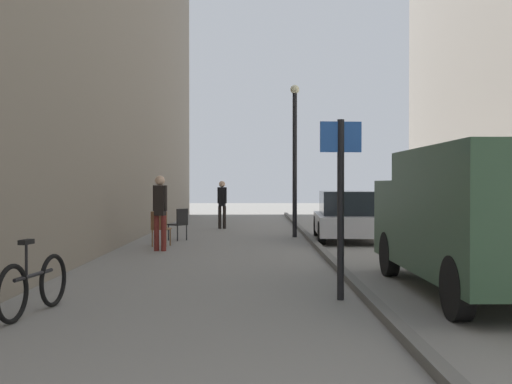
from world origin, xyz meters
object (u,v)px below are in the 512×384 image
object	(u,v)px
pedestrian_main_foreground	(160,207)
street_sign_post	(341,193)
delivery_van	(477,216)
lamp_post	(295,150)
parked_car	(347,216)
bicycle_leaning	(34,285)
cafe_chair_by_doorway	(180,222)
cafe_chair_near_window	(160,226)
pedestrian_mid_block	(222,201)

from	to	relation	value
pedestrian_main_foreground	street_sign_post	xyz separation A→B (m)	(3.61, -6.52, 0.46)
delivery_van	lamp_post	distance (m)	10.41
parked_car	bicycle_leaning	xyz separation A→B (m)	(-5.54, -10.52, -0.33)
cafe_chair_by_doorway	cafe_chair_near_window	bearing A→B (deg)	-151.22
pedestrian_mid_block	lamp_post	world-z (taller)	lamp_post
delivery_van	bicycle_leaning	xyz separation A→B (m)	(-6.17, -1.46, -0.81)
parked_car	lamp_post	size ratio (longest dim) A/B	0.90
pedestrian_mid_block	street_sign_post	bearing A→B (deg)	109.91
cafe_chair_near_window	cafe_chair_by_doorway	bearing A→B (deg)	90.12
delivery_van	cafe_chair_by_doorway	bearing A→B (deg)	121.45
pedestrian_main_foreground	lamp_post	xyz separation A→B (m)	(3.60, 4.00, 1.64)
pedestrian_main_foreground	delivery_van	xyz separation A→B (m)	(5.72, -6.08, 0.11)
pedestrian_main_foreground	pedestrian_mid_block	world-z (taller)	pedestrian_main_foreground
delivery_van	parked_car	xyz separation A→B (m)	(-0.63, 9.06, -0.48)
pedestrian_mid_block	cafe_chair_near_window	xyz separation A→B (m)	(-1.29, -6.62, -0.48)
cafe_chair_by_doorway	street_sign_post	bearing A→B (deg)	-121.26
cafe_chair_by_doorway	pedestrian_mid_block	bearing A→B (deg)	26.92
bicycle_leaning	pedestrian_mid_block	bearing A→B (deg)	92.43
bicycle_leaning	parked_car	bearing A→B (deg)	70.58
pedestrian_mid_block	parked_car	size ratio (longest dim) A/B	0.41
pedestrian_mid_block	bicycle_leaning	distance (m)	15.33
bicycle_leaning	cafe_chair_near_window	world-z (taller)	bicycle_leaning
pedestrian_main_foreground	cafe_chair_by_doorway	xyz separation A→B (m)	(0.14, 2.84, -0.54)
delivery_van	cafe_chair_near_window	size ratio (longest dim) A/B	5.65
cafe_chair_near_window	cafe_chair_by_doorway	distance (m)	1.79
bicycle_leaning	cafe_chair_by_doorway	bearing A→B (deg)	95.08
delivery_van	parked_car	bearing A→B (deg)	93.41
delivery_van	cafe_chair_near_window	xyz separation A→B (m)	(-5.88, 7.15, -0.65)
pedestrian_mid_block	cafe_chair_near_window	bearing A→B (deg)	89.02
delivery_van	pedestrian_mid_block	bearing A→B (deg)	107.86
cafe_chair_near_window	delivery_van	bearing A→B (deg)	-40.84
pedestrian_mid_block	parked_car	xyz separation A→B (m)	(3.96, -4.71, -0.31)
lamp_post	cafe_chair_by_doorway	world-z (taller)	lamp_post
parked_car	delivery_van	bearing A→B (deg)	-82.99
cafe_chair_near_window	lamp_post	bearing A→B (deg)	47.61
pedestrian_main_foreground	cafe_chair_by_doorway	size ratio (longest dim) A/B	2.00
bicycle_leaning	street_sign_post	bearing A→B (deg)	22.46
parked_car	cafe_chair_near_window	size ratio (longest dim) A/B	4.56
lamp_post	cafe_chair_by_doorway	bearing A→B (deg)	-161.45
delivery_van	parked_car	distance (m)	9.10
lamp_post	cafe_chair_near_window	world-z (taller)	lamp_post
delivery_van	parked_car	size ratio (longest dim) A/B	1.24
delivery_van	cafe_chair_by_doorway	xyz separation A→B (m)	(-5.58, 8.92, -0.65)
parked_car	bicycle_leaning	size ratio (longest dim) A/B	2.44
pedestrian_mid_block	cafe_chair_by_doorway	size ratio (longest dim) A/B	1.89
pedestrian_main_foreground	bicycle_leaning	size ratio (longest dim) A/B	1.07
cafe_chair_by_doorway	lamp_post	bearing A→B (deg)	-33.06
parked_car	cafe_chair_by_doorway	world-z (taller)	parked_car
pedestrian_mid_block	street_sign_post	world-z (taller)	street_sign_post
pedestrian_main_foreground	parked_car	size ratio (longest dim) A/B	0.44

